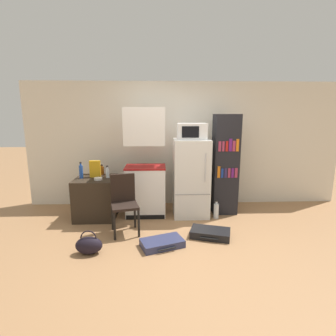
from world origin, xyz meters
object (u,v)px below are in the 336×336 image
at_px(suitcase_small_flat, 162,243).
at_px(handbag, 89,245).
at_px(refrigerator, 191,178).
at_px(bottle_ketchup_red, 107,172).
at_px(cereal_box, 95,169).
at_px(bowl, 98,179).
at_px(bottle_clear_short, 107,173).
at_px(bottle_blue_soda, 81,171).
at_px(suitcase_large_flat, 210,233).
at_px(side_table, 97,198).
at_px(microwave, 192,131).
at_px(water_bottle_front, 216,210).
at_px(kitchen_hutch, 145,167).
at_px(bookshelf, 225,165).
at_px(chair, 124,199).
at_px(bottle_amber_beer, 102,170).

bearing_deg(suitcase_small_flat, handbag, 169.55).
height_order(refrigerator, bottle_ketchup_red, refrigerator).
xyz_separation_m(cereal_box, handbag, (0.21, -1.41, -0.76)).
xyz_separation_m(refrigerator, bowl, (-1.65, -0.19, 0.04)).
bearing_deg(bottle_clear_short, bottle_blue_soda, -176.81).
xyz_separation_m(bottle_ketchup_red, suitcase_large_flat, (1.75, -1.09, -0.74)).
height_order(side_table, bottle_ketchup_red, bottle_ketchup_red).
xyz_separation_m(microwave, suitcase_small_flat, (-0.55, -1.21, -1.50)).
distance_m(bottle_ketchup_red, water_bottle_front, 2.13).
distance_m(bottle_clear_short, bottle_blue_soda, 0.46).
xyz_separation_m(kitchen_hutch, bookshelf, (1.49, 0.07, 0.02)).
distance_m(bowl, chair, 0.74).
bearing_deg(side_table, bookshelf, 4.05).
bearing_deg(side_table, refrigerator, 1.83).
relative_size(side_table, microwave, 1.44).
bearing_deg(bottle_clear_short, bottle_ketchup_red, 102.38).
xyz_separation_m(microwave, water_bottle_front, (0.44, -0.20, -1.41)).
bearing_deg(bottle_blue_soda, bottle_amber_beer, 44.02).
height_order(suitcase_large_flat, suitcase_small_flat, suitcase_large_flat).
distance_m(kitchen_hutch, bowl, 0.86).
height_order(chair, handbag, chair).
bearing_deg(bottle_ketchup_red, microwave, -5.76).
bearing_deg(bottle_amber_beer, side_table, -100.81).
distance_m(chair, suitcase_large_flat, 1.45).
bearing_deg(refrigerator, bottle_clear_short, -178.80).
relative_size(bottle_blue_soda, chair, 0.32).
distance_m(bottle_amber_beer, suitcase_large_flat, 2.33).
relative_size(bottle_amber_beer, chair, 0.20).
relative_size(side_table, refrigerator, 0.52).
height_order(bottle_blue_soda, bottle_amber_beer, bottle_blue_soda).
bearing_deg(refrigerator, kitchen_hutch, 177.19).
relative_size(side_table, bottle_blue_soda, 2.49).
relative_size(side_table, kitchen_hutch, 0.37).
relative_size(microwave, chair, 0.55).
height_order(refrigerator, bottle_blue_soda, refrigerator).
distance_m(bookshelf, bowl, 2.32).
bearing_deg(cereal_box, bowl, -65.91).
height_order(kitchen_hutch, bookshelf, kitchen_hutch).
bearing_deg(microwave, chair, -149.09).
relative_size(bottle_blue_soda, bottle_ketchup_red, 1.79).
distance_m(chair, handbag, 0.90).
height_order(kitchen_hutch, bottle_blue_soda, kitchen_hutch).
bearing_deg(refrigerator, handbag, -138.09).
height_order(kitchen_hutch, chair, kitchen_hutch).
height_order(kitchen_hutch, bowl, kitchen_hutch).
bearing_deg(refrigerator, water_bottle_front, -24.46).
bearing_deg(side_table, suitcase_small_flat, -44.47).
xyz_separation_m(bottle_ketchup_red, cereal_box, (-0.19, -0.13, 0.08)).
xyz_separation_m(kitchen_hutch, bowl, (-0.81, -0.23, -0.16)).
height_order(bowl, handbag, bowl).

